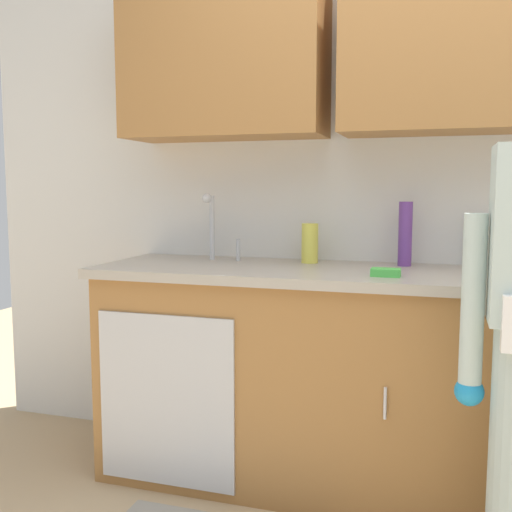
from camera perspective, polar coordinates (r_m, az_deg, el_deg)
kitchen_wall_with_uppers at (r=2.75m, az=16.58°, el=10.41°), size 4.80×0.44×2.70m
counter_cabinet at (r=2.63m, az=6.44°, el=-11.85°), size 1.90×0.62×0.90m
countertop at (r=2.52m, az=6.65°, el=-1.64°), size 1.96×0.66×0.04m
sink at (r=2.67m, az=-4.56°, el=-1.03°), size 0.50×0.36×0.35m
bottle_water_tall at (r=2.69m, az=5.17°, el=1.23°), size 0.07×0.07×0.18m
bottle_dish_liquid at (r=2.65m, az=14.09°, el=2.07°), size 0.06×0.06×0.28m
bottle_water_short at (r=2.70m, az=20.92°, el=1.29°), size 0.08×0.08×0.22m
cup_by_sink at (r=2.44m, az=22.85°, el=-0.77°), size 0.08×0.08×0.10m
sponge at (r=2.33m, az=12.31°, el=-1.54°), size 0.11×0.07×0.03m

